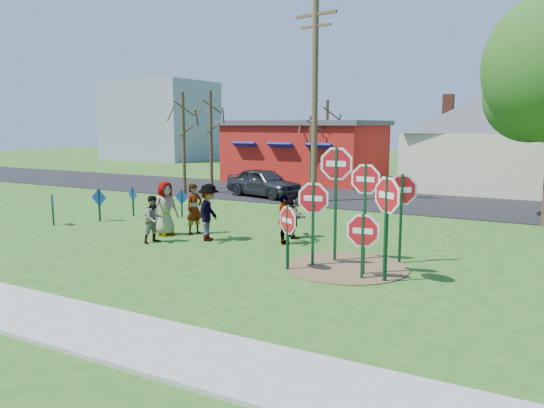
{
  "coord_description": "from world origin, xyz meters",
  "views": [
    {
      "loc": [
        9.21,
        -13.59,
        3.67
      ],
      "look_at": [
        1.43,
        0.6,
        1.23
      ],
      "focal_mm": 35.0,
      "sensor_mm": 36.0,
      "label": 1
    }
  ],
  "objects_px": {
    "stop_sign_b": "(336,175)",
    "suv": "(264,182)",
    "stop_sign_d": "(402,196)",
    "utility_pole": "(315,99)",
    "person_a": "(165,208)",
    "stop_sign_c": "(365,193)",
    "stop_sign_a": "(288,225)",
    "person_b": "(194,209)"
  },
  "relations": [
    {
      "from": "stop_sign_a",
      "to": "stop_sign_c",
      "type": "relative_size",
      "value": 0.62
    },
    {
      "from": "utility_pole",
      "to": "person_b",
      "type": "bearing_deg",
      "value": -93.01
    },
    {
      "from": "stop_sign_b",
      "to": "stop_sign_d",
      "type": "height_order",
      "value": "stop_sign_b"
    },
    {
      "from": "stop_sign_a",
      "to": "stop_sign_b",
      "type": "distance_m",
      "value": 1.96
    },
    {
      "from": "stop_sign_a",
      "to": "stop_sign_b",
      "type": "height_order",
      "value": "stop_sign_b"
    },
    {
      "from": "stop_sign_a",
      "to": "stop_sign_b",
      "type": "xyz_separation_m",
      "value": [
        0.72,
        1.4,
        1.18
      ]
    },
    {
      "from": "suv",
      "to": "person_b",
      "type": "bearing_deg",
      "value": -149.7
    },
    {
      "from": "person_a",
      "to": "stop_sign_a",
      "type": "bearing_deg",
      "value": -92.02
    },
    {
      "from": "person_b",
      "to": "utility_pole",
      "type": "relative_size",
      "value": 0.19
    },
    {
      "from": "stop_sign_d",
      "to": "utility_pole",
      "type": "xyz_separation_m",
      "value": [
        -6.64,
        9.15,
        3.05
      ]
    },
    {
      "from": "person_a",
      "to": "suv",
      "type": "relative_size",
      "value": 0.43
    },
    {
      "from": "stop_sign_b",
      "to": "person_a",
      "type": "bearing_deg",
      "value": 168.79
    },
    {
      "from": "stop_sign_b",
      "to": "stop_sign_d",
      "type": "relative_size",
      "value": 1.28
    },
    {
      "from": "stop_sign_c",
      "to": "stop_sign_d",
      "type": "bearing_deg",
      "value": 73.55
    },
    {
      "from": "suv",
      "to": "utility_pole",
      "type": "distance_m",
      "value": 5.03
    },
    {
      "from": "stop_sign_a",
      "to": "person_a",
      "type": "distance_m",
      "value": 5.85
    },
    {
      "from": "stop_sign_c",
      "to": "stop_sign_d",
      "type": "distance_m",
      "value": 1.64
    },
    {
      "from": "stop_sign_b",
      "to": "suv",
      "type": "height_order",
      "value": "stop_sign_b"
    },
    {
      "from": "stop_sign_c",
      "to": "utility_pole",
      "type": "bearing_deg",
      "value": 120.33
    },
    {
      "from": "stop_sign_a",
      "to": "stop_sign_b",
      "type": "bearing_deg",
      "value": 91.4
    },
    {
      "from": "stop_sign_c",
      "to": "suv",
      "type": "relative_size",
      "value": 0.68
    },
    {
      "from": "stop_sign_c",
      "to": "person_b",
      "type": "xyz_separation_m",
      "value": [
        -6.62,
        1.98,
        -1.17
      ]
    },
    {
      "from": "suv",
      "to": "stop_sign_b",
      "type": "bearing_deg",
      "value": -126.7
    },
    {
      "from": "stop_sign_a",
      "to": "stop_sign_c",
      "type": "distance_m",
      "value": 2.08
    },
    {
      "from": "stop_sign_a",
      "to": "suv",
      "type": "xyz_separation_m",
      "value": [
        -7.25,
        11.52,
        -0.42
      ]
    },
    {
      "from": "stop_sign_a",
      "to": "stop_sign_b",
      "type": "relative_size",
      "value": 0.55
    },
    {
      "from": "suv",
      "to": "utility_pole",
      "type": "bearing_deg",
      "value": -80.77
    },
    {
      "from": "stop_sign_d",
      "to": "person_b",
      "type": "relative_size",
      "value": 1.48
    },
    {
      "from": "suv",
      "to": "stop_sign_a",
      "type": "bearing_deg",
      "value": -132.73
    },
    {
      "from": "utility_pole",
      "to": "stop_sign_d",
      "type": "bearing_deg",
      "value": -54.04
    },
    {
      "from": "stop_sign_d",
      "to": "person_a",
      "type": "height_order",
      "value": "stop_sign_d"
    },
    {
      "from": "stop_sign_d",
      "to": "suv",
      "type": "height_order",
      "value": "stop_sign_d"
    },
    {
      "from": "stop_sign_a",
      "to": "suv",
      "type": "height_order",
      "value": "stop_sign_a"
    },
    {
      "from": "stop_sign_a",
      "to": "stop_sign_c",
      "type": "bearing_deg",
      "value": 44.59
    },
    {
      "from": "stop_sign_b",
      "to": "utility_pole",
      "type": "relative_size",
      "value": 0.35
    },
    {
      "from": "stop_sign_c",
      "to": "stop_sign_d",
      "type": "height_order",
      "value": "stop_sign_c"
    },
    {
      "from": "person_a",
      "to": "utility_pole",
      "type": "distance_m",
      "value": 10.19
    },
    {
      "from": "stop_sign_b",
      "to": "utility_pole",
      "type": "height_order",
      "value": "utility_pole"
    },
    {
      "from": "stop_sign_d",
      "to": "utility_pole",
      "type": "distance_m",
      "value": 11.7
    },
    {
      "from": "stop_sign_d",
      "to": "person_a",
      "type": "distance_m",
      "value": 7.88
    },
    {
      "from": "stop_sign_b",
      "to": "stop_sign_c",
      "type": "distance_m",
      "value": 1.45
    },
    {
      "from": "person_b",
      "to": "person_a",
      "type": "bearing_deg",
      "value": 145.58
    }
  ]
}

